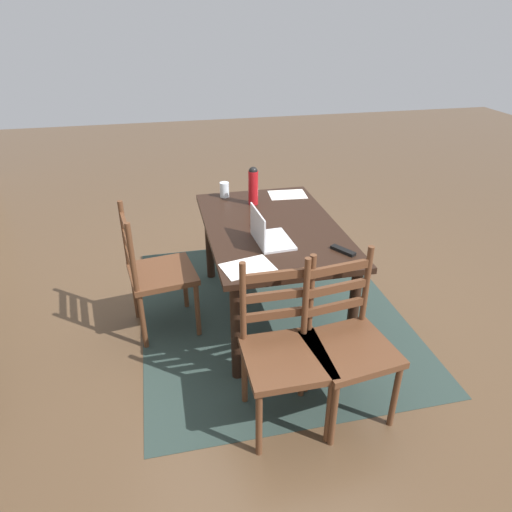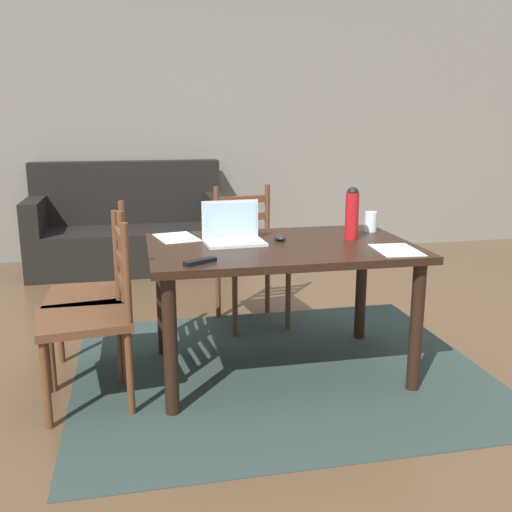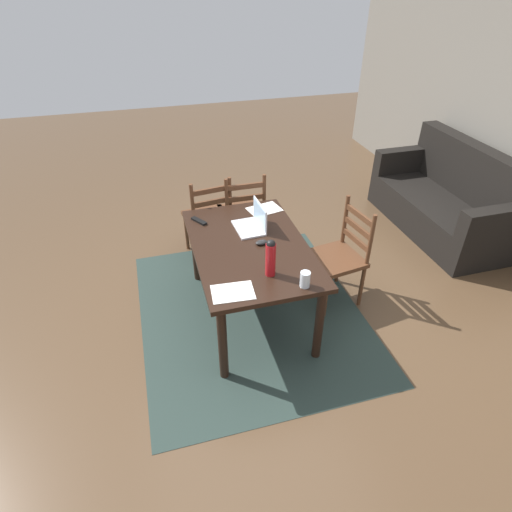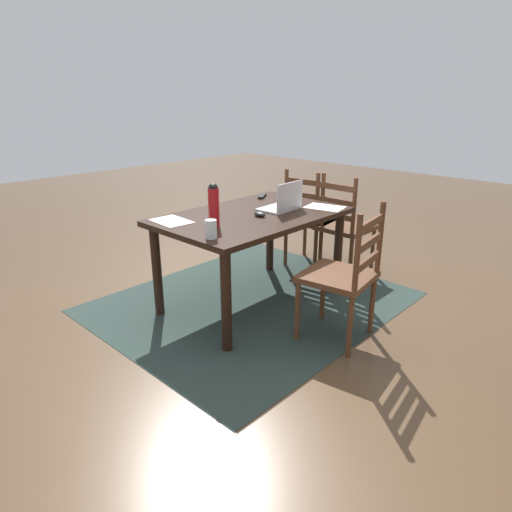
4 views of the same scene
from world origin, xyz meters
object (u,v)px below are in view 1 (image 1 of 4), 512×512
Objects in this scene: laptop at (267,234)px; water_bottle at (253,185)px; dining_table at (272,238)px; chair_far_head at (156,273)px; tv_remote at (343,250)px; chair_left_near at (347,343)px; drinking_glass at (224,190)px; computer_mouse at (258,223)px; chair_left_far at (284,352)px.

water_bottle is (0.67, -0.06, 0.10)m from laptop.
dining_table is 0.85m from chair_far_head.
laptop is (-0.24, -0.73, 0.34)m from chair_far_head.
chair_far_head reaches higher than tv_remote.
chair_left_near is 7.91× the size of drinking_glass.
laptop is 3.33× the size of computer_mouse.
computer_mouse is (1.02, -0.09, 0.29)m from chair_left_far.
drinking_glass reaches higher than tv_remote.
drinking_glass is at bearing 44.38° from water_bottle.
drinking_glass is at bearing -93.62° from tv_remote.
tv_remote is (0.53, -0.16, 0.29)m from chair_left_near.
drinking_glass is at bearing 14.33° from chair_left_near.
dining_table is 0.60m from tv_remote.
computer_mouse is (0.02, 0.09, 0.11)m from dining_table.
chair_left_far is 0.36m from chair_left_near.
dining_table is 0.49m from water_bottle.
laptop is 0.68m from water_bottle.
chair_left_near is at bearing 41.87° from tv_remote.
computer_mouse is 0.59× the size of tv_remote.
chair_far_head and chair_left_near have the same top height.
water_bottle reaches higher than tv_remote.
chair_left_near is at bearing -165.67° from drinking_glass.
dining_table is 4.30× the size of laptop.
computer_mouse is at bearing -1.19° from laptop.
chair_far_head is 0.79m from computer_mouse.
chair_left_near is (-0.00, -0.36, 0.00)m from chair_left_far.
computer_mouse is 0.66m from tv_remote.
chair_left_far is 5.59× the size of tv_remote.
tv_remote is at bearing -144.88° from dining_table.
tv_remote is (-0.48, -0.34, 0.11)m from dining_table.
dining_table is 4.81× the size of water_bottle.
drinking_glass is 1.20× the size of computer_mouse.
drinking_glass reaches higher than dining_table.
tv_remote is (-0.50, -0.43, -0.01)m from computer_mouse.
laptop is at bearing -6.31° from chair_left_far.
drinking_glass is 0.62m from computer_mouse.
water_bottle is 2.97× the size of computer_mouse.
chair_left_near is (-1.01, -0.18, -0.18)m from dining_table.
water_bottle is at bearing -4.82° from laptop.
water_bottle is (1.43, -0.14, 0.43)m from chair_left_far.
chair_left_near is 3.19× the size of water_bottle.
laptop is 2.77× the size of drinking_glass.
chair_far_head is at bearing -53.31° from tv_remote.
dining_table is 11.93× the size of drinking_glass.
drinking_glass is (1.62, 0.42, 0.34)m from chair_left_near.
laptop reaches higher than dining_table.
chair_far_head is 5.59× the size of tv_remote.
computer_mouse is at bearing -166.64° from drinking_glass.
computer_mouse is at bearing 14.90° from chair_left_near.
dining_table is at bearing -159.05° from drinking_glass.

